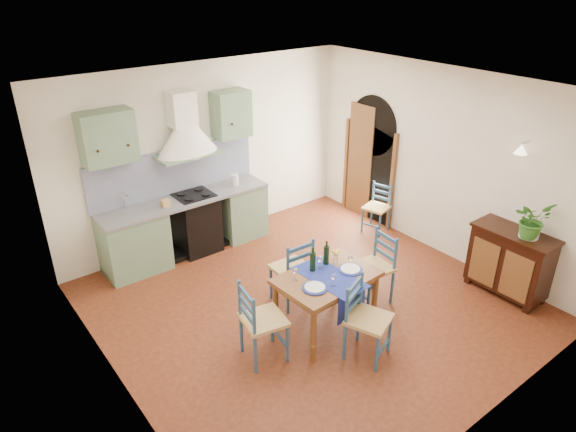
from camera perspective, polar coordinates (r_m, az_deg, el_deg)
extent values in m
plane|color=#491A0F|center=(6.88, 2.42, -9.70)|extent=(5.00, 5.00, 0.00)
cube|color=beige|center=(8.08, -8.92, 6.89)|extent=(5.00, 0.04, 2.80)
cube|color=slate|center=(7.67, -16.70, -2.93)|extent=(0.90, 0.60, 0.88)
cube|color=slate|center=(8.36, -5.34, 0.65)|extent=(0.70, 0.60, 0.88)
cube|color=black|center=(8.01, -10.14, -0.87)|extent=(0.60, 0.58, 0.88)
cube|color=gray|center=(7.76, -11.38, 1.85)|extent=(2.60, 0.64, 0.04)
cube|color=silver|center=(7.47, -17.15, 0.13)|extent=(0.45, 0.40, 0.03)
cylinder|color=silver|center=(7.56, -17.81, 1.65)|extent=(0.02, 0.02, 0.26)
cube|color=black|center=(7.81, -10.42, 2.30)|extent=(0.55, 0.48, 0.02)
cube|color=black|center=(8.18, -11.02, -3.53)|extent=(2.60, 0.50, 0.08)
cube|color=#091754|center=(7.85, -12.54, 4.89)|extent=(2.65, 0.05, 0.68)
cube|color=slate|center=(7.16, -19.45, 8.24)|extent=(0.70, 0.34, 0.70)
cube|color=slate|center=(7.93, -6.34, 11.20)|extent=(0.55, 0.34, 0.70)
cone|color=white|center=(7.57, -11.14, 8.17)|extent=(0.96, 0.96, 0.40)
cube|color=white|center=(7.52, -11.77, 11.58)|extent=(0.36, 0.30, 0.50)
cube|color=beige|center=(7.90, 16.73, 5.62)|extent=(0.04, 5.00, 2.80)
cube|color=black|center=(8.91, 9.03, 4.78)|extent=(0.03, 1.00, 1.65)
cylinder|color=black|center=(8.65, 9.41, 9.87)|extent=(0.03, 1.00, 1.00)
cube|color=brown|center=(8.56, 11.51, 3.66)|extent=(0.06, 0.06, 1.65)
cube|color=brown|center=(9.24, 6.51, 5.74)|extent=(0.06, 0.06, 1.65)
cube|color=brown|center=(8.98, 8.02, 6.09)|extent=(0.04, 0.55, 1.96)
cylinder|color=silver|center=(7.06, 25.00, 7.45)|extent=(0.15, 0.04, 0.04)
cone|color=#FFEDC6|center=(7.00, 24.50, 6.78)|extent=(0.16, 0.16, 0.12)
cube|color=beige|center=(5.10, -19.47, -6.52)|extent=(0.04, 5.00, 2.80)
cube|color=silver|center=(5.71, 2.96, 13.76)|extent=(5.00, 5.00, 0.01)
cube|color=brown|center=(6.08, 4.35, -6.87)|extent=(1.22, 0.85, 0.05)
cube|color=brown|center=(6.12, 4.33, -7.38)|extent=(1.09, 0.73, 0.08)
cylinder|color=brown|center=(5.82, 2.83, -13.10)|extent=(0.07, 0.07, 0.69)
cylinder|color=brown|center=(6.20, -1.36, -10.26)|extent=(0.07, 0.07, 0.69)
cylinder|color=brown|center=(6.44, 9.60, -9.09)|extent=(0.07, 0.07, 0.69)
cylinder|color=brown|center=(6.79, 5.42, -6.79)|extent=(0.07, 0.07, 0.69)
cube|color=navy|center=(6.04, 4.69, -6.83)|extent=(0.49, 0.91, 0.01)
cube|color=navy|center=(5.95, 7.08, -9.68)|extent=(0.44, 0.04, 0.38)
cylinder|color=navy|center=(5.83, 2.99, -7.98)|extent=(0.29, 0.29, 0.01)
cylinder|color=silver|center=(5.82, 3.00, -7.90)|extent=(0.23, 0.23, 0.01)
cylinder|color=navy|center=(6.19, 6.94, -5.93)|extent=(0.29, 0.29, 0.01)
cylinder|color=silver|center=(6.18, 6.94, -5.85)|extent=(0.23, 0.23, 0.01)
cylinder|color=black|center=(6.07, 2.77, -4.83)|extent=(0.07, 0.07, 0.32)
cylinder|color=black|center=(6.21, 4.28, -4.11)|extent=(0.07, 0.07, 0.32)
cylinder|color=white|center=(6.31, 5.32, -4.71)|extent=(0.05, 0.05, 0.10)
sphere|color=yellow|center=(6.26, 5.36, -4.00)|extent=(0.10, 0.10, 0.10)
cylinder|color=navy|center=(5.82, 9.86, -14.87)|extent=(0.04, 0.04, 0.49)
cylinder|color=navy|center=(5.77, 6.43, -11.96)|extent=(0.04, 0.04, 0.96)
cylinder|color=navy|center=(6.10, 11.21, -12.75)|extent=(0.04, 0.04, 0.49)
cylinder|color=navy|center=(6.06, 7.96, -9.99)|extent=(0.04, 0.04, 0.96)
cube|color=tan|center=(5.84, 8.98, -11.28)|extent=(0.58, 0.58, 0.04)
cube|color=navy|center=(5.82, 7.31, -9.70)|extent=(0.39, 0.17, 0.05)
cube|color=navy|center=(5.75, 7.38, -8.66)|extent=(0.39, 0.17, 0.05)
cube|color=navy|center=(5.67, 7.45, -7.60)|extent=(0.39, 0.17, 0.05)
cube|color=navy|center=(5.99, 10.51, -14.18)|extent=(0.37, 0.17, 0.03)
cylinder|color=navy|center=(7.01, 0.74, -6.46)|extent=(0.04, 0.04, 0.49)
cylinder|color=navy|center=(6.63, 2.73, -6.21)|extent=(0.04, 0.04, 0.97)
cylinder|color=navy|center=(6.83, -1.91, -7.47)|extent=(0.04, 0.04, 0.49)
cylinder|color=navy|center=(6.43, -0.02, -7.28)|extent=(0.04, 0.04, 0.97)
cube|color=tan|center=(6.64, 0.38, -5.80)|extent=(0.47, 0.47, 0.04)
cube|color=navy|center=(6.44, 1.39, -5.53)|extent=(0.41, 0.04, 0.05)
cube|color=navy|center=(6.37, 1.40, -4.55)|extent=(0.41, 0.04, 0.05)
cube|color=navy|center=(6.31, 1.42, -3.54)|extent=(0.41, 0.04, 0.05)
cube|color=navy|center=(6.95, -0.56, -7.33)|extent=(0.39, 0.05, 0.03)
cylinder|color=navy|center=(5.86, -0.07, -13.99)|extent=(0.04, 0.04, 0.50)
cylinder|color=navy|center=(5.58, -3.72, -13.28)|extent=(0.04, 0.04, 0.97)
cylinder|color=navy|center=(6.13, -1.78, -11.90)|extent=(0.04, 0.04, 0.50)
cylinder|color=navy|center=(5.87, -5.30, -11.11)|extent=(0.04, 0.04, 0.97)
cube|color=tan|center=(5.77, -2.73, -11.43)|extent=(0.53, 0.53, 0.04)
cube|color=navy|center=(5.62, -4.59, -10.87)|extent=(0.10, 0.41, 0.05)
cube|color=navy|center=(5.55, -4.64, -9.81)|extent=(0.10, 0.41, 0.05)
cube|color=navy|center=(5.47, -4.69, -8.71)|extent=(0.10, 0.41, 0.05)
cube|color=navy|center=(6.03, -0.95, -13.32)|extent=(0.10, 0.39, 0.03)
cylinder|color=navy|center=(6.90, 6.91, -7.24)|extent=(0.04, 0.04, 0.50)
cylinder|color=navy|center=(6.99, 9.56, -4.67)|extent=(0.04, 0.04, 0.97)
cylinder|color=navy|center=(6.66, 8.95, -8.79)|extent=(0.04, 0.04, 0.50)
cylinder|color=navy|center=(6.75, 11.66, -6.09)|extent=(0.04, 0.04, 0.97)
cube|color=tan|center=(6.74, 9.35, -5.64)|extent=(0.50, 0.50, 0.04)
cube|color=navy|center=(6.79, 10.70, -4.21)|extent=(0.08, 0.41, 0.05)
cube|color=navy|center=(6.72, 10.79, -3.25)|extent=(0.08, 0.41, 0.05)
cube|color=navy|center=(6.66, 10.88, -2.29)|extent=(0.08, 0.41, 0.05)
cube|color=navy|center=(6.81, 7.88, -8.38)|extent=(0.08, 0.39, 0.03)
cylinder|color=navy|center=(8.60, 8.25, -0.48)|extent=(0.03, 0.03, 0.41)
cylinder|color=navy|center=(8.78, 9.36, 1.43)|extent=(0.03, 0.03, 0.81)
cylinder|color=navy|center=(8.48, 10.15, -1.06)|extent=(0.03, 0.03, 0.41)
cylinder|color=navy|center=(8.65, 11.24, 0.89)|extent=(0.03, 0.03, 0.81)
cube|color=tan|center=(8.57, 9.81, 0.94)|extent=(0.46, 0.46, 0.04)
cube|color=navy|center=(8.66, 10.36, 1.97)|extent=(0.11, 0.33, 0.04)
cube|color=navy|center=(8.62, 10.42, 2.62)|extent=(0.11, 0.33, 0.04)
cube|color=navy|center=(8.58, 10.48, 3.28)|extent=(0.11, 0.33, 0.04)
cube|color=navy|center=(8.56, 9.17, -1.03)|extent=(0.11, 0.32, 0.02)
cube|color=black|center=(7.43, 23.42, -4.64)|extent=(0.45, 1.00, 0.82)
cube|color=black|center=(7.24, 24.01, -1.74)|extent=(0.50, 1.05, 0.04)
cube|color=brown|center=(7.18, 23.98, -6.23)|extent=(0.02, 0.38, 0.63)
cube|color=brown|center=(7.36, 20.93, -4.82)|extent=(0.02, 0.38, 0.63)
cube|color=black|center=(7.37, 25.02, -9.42)|extent=(0.08, 0.08, 0.08)
cube|color=black|center=(7.70, 19.37, -6.70)|extent=(0.08, 0.08, 0.08)
cube|color=black|center=(7.64, 26.30, -8.36)|extent=(0.08, 0.08, 0.08)
cube|color=black|center=(7.96, 20.80, -5.80)|extent=(0.08, 0.08, 0.08)
imported|color=#327124|center=(7.05, 25.50, -0.38)|extent=(0.50, 0.45, 0.49)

